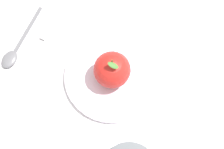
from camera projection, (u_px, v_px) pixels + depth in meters
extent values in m
plane|color=silver|center=(97.00, 71.00, 0.75)|extent=(2.40, 2.40, 0.00)
cylinder|color=silver|center=(112.00, 76.00, 0.74)|extent=(0.22, 0.22, 0.01)
torus|color=silver|center=(112.00, 76.00, 0.74)|extent=(0.22, 0.22, 0.01)
sphere|color=#B21E19|center=(112.00, 70.00, 0.70)|extent=(0.08, 0.08, 0.08)
cylinder|color=#4C3319|center=(112.00, 62.00, 0.65)|extent=(0.00, 0.00, 0.02)
ellipsoid|color=#386628|center=(113.00, 65.00, 0.64)|extent=(0.02, 0.03, 0.01)
cube|color=silver|center=(29.00, 63.00, 0.76)|extent=(0.12, 0.09, 0.00)
cube|color=silver|center=(50.00, 27.00, 0.79)|extent=(0.07, 0.06, 0.01)
ellipsoid|color=#59595E|center=(9.00, 59.00, 0.76)|extent=(0.06, 0.06, 0.01)
cube|color=#59595E|center=(28.00, 29.00, 0.79)|extent=(0.12, 0.09, 0.01)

